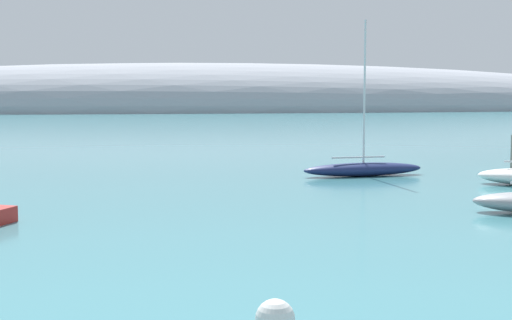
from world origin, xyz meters
name	(u,v)px	position (x,y,z in m)	size (l,w,h in m)	color
distant_ridge	(229,111)	(29.02, 199.74, 0.00)	(302.49, 53.22, 27.28)	#999EA8
sailboat_navy_mid_mooring	(363,168)	(12.47, 39.67, 0.49)	(8.01, 2.09, 9.74)	navy
mooring_buoy_white	(275,319)	(0.53, 11.80, 0.43)	(0.86, 0.86, 0.86)	silver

